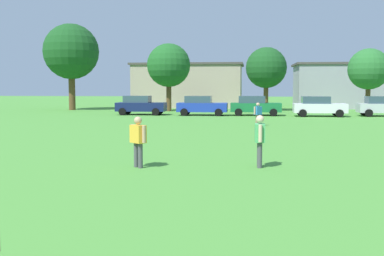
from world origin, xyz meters
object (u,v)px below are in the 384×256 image
(adult_bystander, at_px, (260,136))
(tree_right, at_px, (266,68))
(parked_car_silver_4, at_px, (383,106))
(bystander_near_trees, at_px, (258,112))
(parked_car_white_3, at_px, (319,106))
(tree_left, at_px, (169,65))
(parked_car_blue_1, at_px, (201,105))
(tree_far_right, at_px, (369,69))
(tree_far_left, at_px, (71,52))
(bystander_midfield, at_px, (138,137))
(parked_car_green_2, at_px, (255,106))
(parked_car_navy_0, at_px, (140,105))

(adult_bystander, bearing_deg, tree_right, -3.62)
(adult_bystander, relative_size, parked_car_silver_4, 0.38)
(bystander_near_trees, height_order, parked_car_white_3, parked_car_white_3)
(bystander_near_trees, relative_size, tree_left, 0.22)
(parked_car_blue_1, distance_m, parked_car_white_3, 9.85)
(parked_car_silver_4, xyz_separation_m, tree_far_right, (0.08, 5.75, 3.25))
(tree_far_left, bearing_deg, adult_bystander, -60.02)
(parked_car_silver_4, distance_m, tree_far_right, 6.61)
(bystander_midfield, height_order, parked_car_blue_1, parked_car_blue_1)
(parked_car_white_3, bearing_deg, tree_far_left, 162.68)
(parked_car_green_2, bearing_deg, tree_left, 145.60)
(adult_bystander, relative_size, parked_car_navy_0, 0.38)
(tree_right, bearing_deg, parked_car_silver_4, -38.66)
(parked_car_white_3, bearing_deg, parked_car_navy_0, 178.60)
(tree_far_right, bearing_deg, bystander_midfield, -114.16)
(bystander_midfield, height_order, tree_far_left, tree_far_left)
(bystander_midfield, bearing_deg, tree_right, -55.27)
(parked_car_white_3, bearing_deg, adult_bystander, -101.83)
(parked_car_blue_1, distance_m, tree_far_right, 16.89)
(tree_far_left, bearing_deg, tree_left, -5.59)
(parked_car_white_3, height_order, tree_right, tree_right)
(tree_far_right, bearing_deg, parked_car_blue_1, -157.55)
(parked_car_white_3, height_order, tree_left, tree_left)
(parked_car_silver_4, bearing_deg, parked_car_navy_0, -178.69)
(adult_bystander, xyz_separation_m, parked_car_silver_4, (10.71, 26.20, -0.12))
(tree_far_left, distance_m, tree_left, 10.68)
(parked_car_silver_4, bearing_deg, parked_car_green_2, -179.28)
(adult_bystander, relative_size, tree_left, 0.24)
(tree_far_left, bearing_deg, tree_right, 2.42)
(tree_right, bearing_deg, parked_car_green_2, -98.56)
(parked_car_blue_1, height_order, parked_car_green_2, same)
(parked_car_green_2, bearing_deg, parked_car_navy_0, -178.07)
(bystander_midfield, distance_m, tree_left, 32.97)
(bystander_near_trees, height_order, parked_car_green_2, parked_car_green_2)
(parked_car_silver_4, relative_size, tree_right, 0.67)
(parked_car_blue_1, xyz_separation_m, parked_car_white_3, (9.85, -0.26, 0.00))
(tree_right, bearing_deg, parked_car_white_3, -64.13)
(parked_car_green_2, bearing_deg, bystander_near_trees, -89.46)
(bystander_near_trees, height_order, tree_far_right, tree_far_right)
(adult_bystander, xyz_separation_m, tree_right, (1.22, 33.79, 3.37))
(tree_far_right, bearing_deg, tree_far_left, 178.09)
(bystander_midfield, xyz_separation_m, parked_car_white_3, (9.09, 25.88, -0.10))
(bystander_midfield, relative_size, parked_car_white_3, 0.37)
(parked_car_blue_1, relative_size, parked_car_silver_4, 1.00)
(parked_car_navy_0, bearing_deg, parked_car_white_3, -1.40)
(adult_bystander, distance_m, tree_far_left, 38.37)
(tree_far_left, relative_size, tree_left, 1.33)
(parked_car_silver_4, bearing_deg, bystander_near_trees, -134.09)
(bystander_near_trees, distance_m, parked_car_navy_0, 14.52)
(parked_car_blue_1, distance_m, parked_car_silver_4, 15.26)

